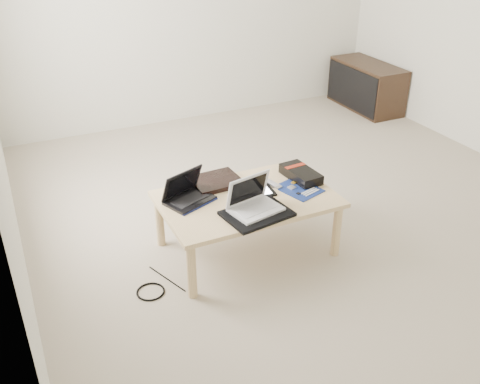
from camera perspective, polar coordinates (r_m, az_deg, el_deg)
name	(u,v)px	position (r m, az deg, el deg)	size (l,w,h in m)	color
ground	(292,197)	(4.24, 5.59, -0.54)	(4.00, 4.00, 0.00)	#AEA28D
coffee_table	(247,204)	(3.42, 0.75, -1.26)	(1.10, 0.70, 0.40)	#DDB885
media_cabinet	(366,86)	(6.18, 13.29, 10.95)	(0.41, 0.90, 0.50)	#362416
book	(216,181)	(3.56, -2.59, 1.14)	(0.33, 0.28, 0.03)	black
netbook	(187,195)	(3.35, -5.63, -0.29)	(0.34, 0.30, 0.20)	black
tablet	(253,191)	(3.45, 1.41, 0.08)	(0.28, 0.22, 0.01)	black
remote	(270,183)	(3.56, 3.27, 1.00)	(0.08, 0.20, 0.02)	silver
neoprene_sleeve	(257,214)	(3.20, 1.82, -2.33)	(0.39, 0.28, 0.02)	black
white_laptop	(253,203)	(3.21, 1.42, -1.13)	(0.34, 0.27, 0.21)	silver
motherboard	(299,189)	(3.51, 6.31, 0.35)	(0.29, 0.33, 0.01)	#0D1953
gpu_box	(301,174)	(3.64, 6.49, 1.91)	(0.18, 0.32, 0.07)	black
cable_coil	(240,199)	(3.37, 0.03, -0.74)	(0.10, 0.10, 0.01)	black
floor_cable_coil	(151,292)	(3.29, -9.52, -10.44)	(0.17, 0.17, 0.01)	black
floor_cable_trail	(167,279)	(3.38, -7.80, -9.15)	(0.01, 0.01, 0.35)	black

